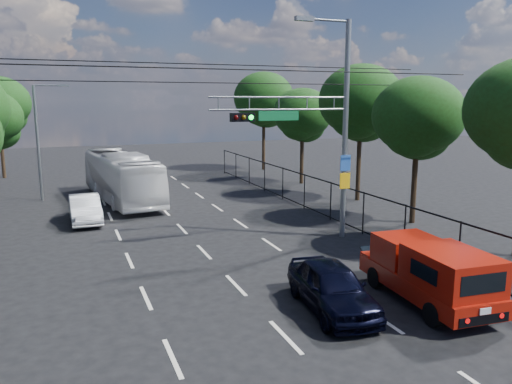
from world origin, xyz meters
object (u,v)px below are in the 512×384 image
red_pickup (429,271)px  navy_hatchback (332,287)px  white_bus (121,177)px  white_van (85,209)px  signal_mast (321,121)px

red_pickup → navy_hatchback: red_pickup is taller
red_pickup → navy_hatchback: (-2.99, 0.62, -0.31)m
white_bus → white_van: white_bus is taller
red_pickup → white_bus: size_ratio=0.49×
red_pickup → white_bus: bearing=109.2°
signal_mast → white_bus: size_ratio=0.89×
white_bus → white_van: size_ratio=2.58×
navy_hatchback → white_van: size_ratio=1.01×
red_pickup → white_van: 17.38m
navy_hatchback → white_bus: 19.47m
signal_mast → navy_hatchback: 8.88m
red_pickup → navy_hatchback: size_ratio=1.26×
signal_mast → white_bus: 14.60m
white_van → navy_hatchback: bearing=-67.1°
signal_mast → red_pickup: size_ratio=1.80×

